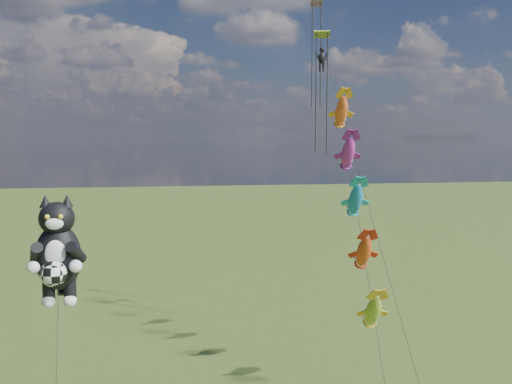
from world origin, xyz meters
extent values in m
cylinder|color=black|center=(0.34, 4.73, 3.47)|extent=(0.11, 2.71, 6.66)
ellipsoid|color=black|center=(0.30, 6.39, 8.49)|extent=(2.38, 1.96, 3.39)
ellipsoid|color=black|center=(0.30, 6.28, 10.50)|extent=(1.84, 1.68, 1.71)
cone|color=black|center=(-0.23, 6.28, 11.40)|extent=(0.61, 0.61, 0.63)
cone|color=black|center=(0.83, 6.28, 11.40)|extent=(0.61, 0.61, 0.63)
ellipsoid|color=white|center=(0.30, 5.59, 10.34)|extent=(0.90, 0.47, 0.61)
ellipsoid|color=white|center=(0.30, 5.59, 8.80)|extent=(1.07, 0.43, 1.40)
sphere|color=gold|center=(-0.02, 5.52, 10.69)|extent=(0.25, 0.25, 0.25)
sphere|color=gold|center=(0.62, 5.52, 10.69)|extent=(0.25, 0.25, 0.25)
sphere|color=white|center=(-0.71, 5.28, 8.22)|extent=(0.63, 0.63, 0.63)
sphere|color=white|center=(1.30, 5.28, 8.22)|extent=(0.63, 0.63, 0.63)
sphere|color=white|center=(-0.23, 6.23, 6.21)|extent=(0.68, 0.68, 0.68)
sphere|color=white|center=(0.83, 6.23, 6.21)|extent=(0.68, 0.68, 0.68)
sphere|color=white|center=(0.30, 4.96, 7.96)|extent=(1.28, 1.28, 1.28)
cylinder|color=black|center=(16.80, 7.57, 9.77)|extent=(1.73, 15.75, 19.26)
ellipsoid|color=green|center=(16.42, 4.11, 5.54)|extent=(1.02, 2.19, 2.34)
ellipsoid|color=orange|center=(16.66, 6.31, 8.23)|extent=(1.02, 2.19, 2.34)
ellipsoid|color=blue|center=(16.90, 8.51, 10.93)|extent=(1.02, 2.19, 2.34)
ellipsoid|color=#D833A5|center=(17.14, 10.72, 13.62)|extent=(1.02, 2.19, 2.34)
ellipsoid|color=red|center=(17.38, 12.92, 16.31)|extent=(1.02, 2.19, 2.34)
cylinder|color=black|center=(18.18, 10.98, 11.70)|extent=(1.56, 17.02, 23.11)
cube|color=#19912B|center=(16.96, 16.35, 21.90)|extent=(1.15, 0.52, 0.53)
cylinder|color=black|center=(16.56, 16.35, 17.54)|extent=(0.08, 0.08, 8.72)
cylinder|color=black|center=(17.36, 16.35, 17.54)|extent=(0.08, 0.08, 8.72)
cube|color=#182FCC|center=(17.42, 19.48, 24.81)|extent=(0.95, 0.52, 0.54)
cylinder|color=black|center=(17.09, 19.48, 20.78)|extent=(0.08, 0.08, 8.05)
cylinder|color=black|center=(17.74, 19.48, 20.78)|extent=(0.08, 0.08, 8.05)
camera|label=1|loc=(5.62, -23.61, 14.56)|focal=40.00mm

